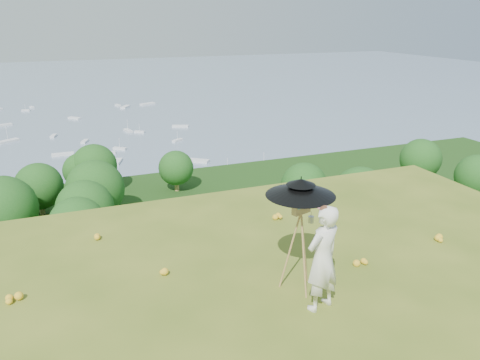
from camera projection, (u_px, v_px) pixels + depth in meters
name	position (u px, v px, depth m)	size (l,w,h in m)	color
shoreline_tier	(95.00, 255.00, 83.59)	(170.00, 28.00, 8.00)	gray
bay_water	(64.00, 99.00, 227.92)	(700.00, 700.00, 0.00)	slate
slope_trees	(112.00, 246.00, 41.47)	(110.00, 50.00, 6.00)	#164C17
harbor_town	(91.00, 221.00, 81.43)	(110.00, 22.00, 5.00)	silver
moored_boats	(31.00, 138.00, 154.09)	(140.00, 140.00, 0.70)	white
painter	(323.00, 258.00, 7.03)	(0.63, 0.41, 1.72)	white
field_easel	(300.00, 243.00, 7.55)	(0.64, 0.64, 1.70)	#A57C45
sun_umbrella	(300.00, 194.00, 7.29)	(1.10, 1.10, 0.58)	black
painter_cap	(326.00, 209.00, 6.76)	(0.19, 0.23, 0.10)	#D27378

